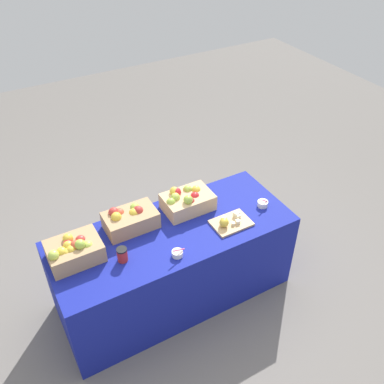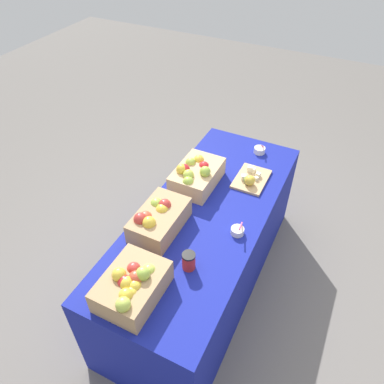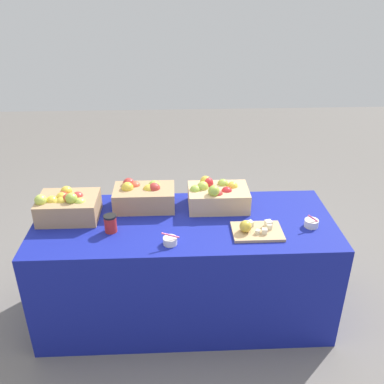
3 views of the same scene
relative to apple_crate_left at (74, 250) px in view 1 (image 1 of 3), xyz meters
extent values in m
plane|color=slate|center=(0.73, -0.08, -0.83)|extent=(10.00, 10.00, 0.00)
cube|color=navy|center=(0.73, -0.08, -0.46)|extent=(1.90, 0.76, 0.74)
cube|color=tan|center=(0.00, 0.00, -0.02)|extent=(0.37, 0.28, 0.14)
sphere|color=#99B742|center=(0.04, -0.04, 0.07)|extent=(0.07, 0.07, 0.07)
sphere|color=gold|center=(-0.02, -0.03, 0.04)|extent=(0.07, 0.07, 0.07)
sphere|color=#B2C64C|center=(-0.14, -0.05, 0.07)|extent=(0.07, 0.07, 0.07)
sphere|color=#D14C33|center=(0.02, -0.02, 0.06)|extent=(0.07, 0.07, 0.07)
sphere|color=gold|center=(-0.01, 0.06, 0.07)|extent=(0.07, 0.07, 0.07)
sphere|color=#B2C64C|center=(0.09, -0.05, 0.04)|extent=(0.07, 0.07, 0.07)
sphere|color=red|center=(-0.03, 0.02, 0.05)|extent=(0.07, 0.07, 0.07)
sphere|color=gold|center=(-0.06, -0.04, 0.03)|extent=(0.07, 0.07, 0.07)
sphere|color=gold|center=(-0.03, 0.01, 0.05)|extent=(0.07, 0.07, 0.07)
sphere|color=gold|center=(-0.08, -0.03, 0.05)|extent=(0.07, 0.07, 0.07)
sphere|color=#B2332D|center=(0.06, 0.03, 0.04)|extent=(0.07, 0.07, 0.07)
cube|color=tan|center=(0.48, 0.12, -0.02)|extent=(0.40, 0.24, 0.14)
sphere|color=#D14C33|center=(0.41, 0.17, 0.04)|extent=(0.08, 0.08, 0.08)
sphere|color=#99B742|center=(0.54, 0.17, 0.04)|extent=(0.08, 0.08, 0.08)
sphere|color=#B2332D|center=(0.37, 0.18, 0.06)|extent=(0.08, 0.08, 0.08)
sphere|color=#B2332D|center=(0.54, 0.11, 0.05)|extent=(0.08, 0.08, 0.08)
sphere|color=gold|center=(0.51, 0.11, 0.04)|extent=(0.08, 0.08, 0.08)
sphere|color=gold|center=(0.37, 0.12, 0.06)|extent=(0.08, 0.08, 0.08)
cube|color=tan|center=(0.97, 0.10, -0.02)|extent=(0.39, 0.27, 0.13)
sphere|color=#B2332D|center=(0.95, 0.03, 0.03)|extent=(0.07, 0.07, 0.07)
sphere|color=#99B742|center=(0.93, 0.02, 0.07)|extent=(0.07, 0.07, 0.07)
sphere|color=#99B742|center=(1.00, 0.17, 0.04)|extent=(0.07, 0.07, 0.07)
sphere|color=gold|center=(0.89, 0.18, 0.07)|extent=(0.07, 0.07, 0.07)
sphere|color=red|center=(0.90, 0.16, 0.06)|extent=(0.07, 0.07, 0.07)
sphere|color=#99B742|center=(0.81, 0.09, 0.04)|extent=(0.07, 0.07, 0.07)
sphere|color=red|center=(1.02, 0.07, 0.03)|extent=(0.07, 0.07, 0.07)
sphere|color=#B2C64C|center=(0.86, 0.11, 0.06)|extent=(0.07, 0.07, 0.07)
sphere|color=gold|center=(1.06, 0.13, 0.04)|extent=(0.07, 0.07, 0.07)
cube|color=tan|center=(1.17, -0.23, -0.08)|extent=(0.30, 0.21, 0.02)
cube|color=beige|center=(1.21, -0.27, -0.05)|extent=(0.04, 0.04, 0.03)
sphere|color=#99B742|center=(1.10, -0.23, -0.04)|extent=(0.07, 0.07, 0.07)
cube|color=beige|center=(1.13, -0.19, -0.05)|extent=(0.05, 0.05, 0.03)
cube|color=beige|center=(1.24, -0.22, -0.05)|extent=(0.03, 0.03, 0.03)
sphere|color=gold|center=(1.10, -0.24, -0.03)|extent=(0.07, 0.07, 0.07)
cube|color=beige|center=(1.17, -0.27, -0.06)|extent=(0.03, 0.03, 0.02)
cube|color=beige|center=(1.24, -0.20, -0.05)|extent=(0.05, 0.05, 0.04)
cylinder|color=silver|center=(1.52, -0.18, -0.06)|extent=(0.09, 0.09, 0.05)
cylinder|color=#EA598C|center=(1.52, -0.19, -0.02)|extent=(0.07, 0.01, 0.06)
cylinder|color=silver|center=(0.65, -0.33, -0.07)|extent=(0.08, 0.08, 0.04)
cylinder|color=#EA598C|center=(0.65, -0.34, -0.02)|extent=(0.10, 0.03, 0.05)
cylinder|color=red|center=(0.29, -0.18, -0.04)|extent=(0.07, 0.07, 0.10)
cylinder|color=black|center=(0.29, -0.18, 0.02)|extent=(0.08, 0.08, 0.01)
camera|label=1|loc=(-0.31, -2.24, 2.15)|focal=39.80mm
camera|label=2|loc=(-0.84, -0.76, 1.60)|focal=34.63mm
camera|label=3|loc=(0.68, -2.36, 1.30)|focal=39.47mm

